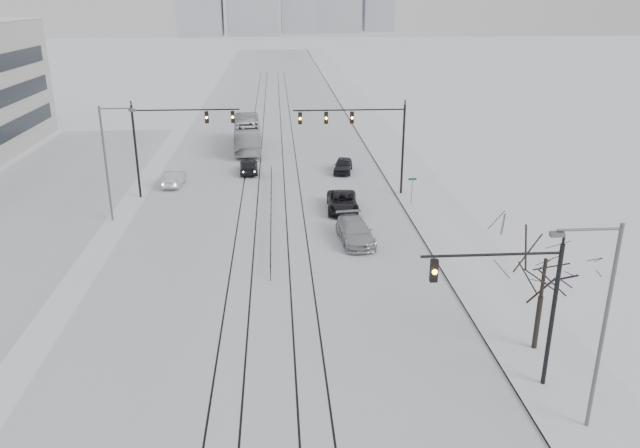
{
  "coord_description": "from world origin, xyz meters",
  "views": [
    {
      "loc": [
        0.58,
        -17.3,
        16.79
      ],
      "look_at": [
        3.18,
        19.35,
        3.2
      ],
      "focal_mm": 35.0,
      "sensor_mm": 36.0,
      "label": 1
    }
  ],
  "objects_px": {
    "sedan_sb_outer": "(174,178)",
    "sedan_nb_front": "(342,202)",
    "sedan_nb_right": "(355,232)",
    "sedan_sb_inner": "(249,166)",
    "traffic_mast_near": "(519,298)",
    "box_truck": "(247,134)",
    "sedan_nb_far": "(343,165)",
    "bare_tree": "(545,269)"
  },
  "relations": [
    {
      "from": "sedan_sb_outer",
      "to": "sedan_nb_front",
      "type": "relative_size",
      "value": 0.8
    },
    {
      "from": "sedan_sb_outer",
      "to": "sedan_nb_far",
      "type": "bearing_deg",
      "value": -163.4
    },
    {
      "from": "sedan_sb_inner",
      "to": "sedan_nb_front",
      "type": "bearing_deg",
      "value": 121.41
    },
    {
      "from": "bare_tree",
      "to": "sedan_nb_far",
      "type": "distance_m",
      "value": 34.45
    },
    {
      "from": "traffic_mast_near",
      "to": "box_truck",
      "type": "relative_size",
      "value": 0.57
    },
    {
      "from": "traffic_mast_near",
      "to": "box_truck",
      "type": "xyz_separation_m",
      "value": [
        -13.55,
        47.57,
        -2.87
      ]
    },
    {
      "from": "traffic_mast_near",
      "to": "sedan_sb_outer",
      "type": "relative_size",
      "value": 1.64
    },
    {
      "from": "sedan_sb_inner",
      "to": "box_truck",
      "type": "height_order",
      "value": "box_truck"
    },
    {
      "from": "sedan_sb_inner",
      "to": "sedan_sb_outer",
      "type": "bearing_deg",
      "value": 27.62
    },
    {
      "from": "sedan_nb_front",
      "to": "box_truck",
      "type": "bearing_deg",
      "value": 113.9
    },
    {
      "from": "sedan_nb_front",
      "to": "box_truck",
      "type": "relative_size",
      "value": 0.44
    },
    {
      "from": "sedan_nb_right",
      "to": "sedan_sb_inner",
      "type": "bearing_deg",
      "value": 108.86
    },
    {
      "from": "bare_tree",
      "to": "sedan_nb_far",
      "type": "height_order",
      "value": "bare_tree"
    },
    {
      "from": "sedan_nb_right",
      "to": "box_truck",
      "type": "height_order",
      "value": "box_truck"
    },
    {
      "from": "sedan_nb_far",
      "to": "box_truck",
      "type": "height_order",
      "value": "box_truck"
    },
    {
      "from": "box_truck",
      "to": "sedan_nb_right",
      "type": "bearing_deg",
      "value": 103.86
    },
    {
      "from": "sedan_sb_outer",
      "to": "sedan_nb_right",
      "type": "relative_size",
      "value": 0.78
    },
    {
      "from": "sedan_nb_far",
      "to": "box_truck",
      "type": "distance_m",
      "value": 14.73
    },
    {
      "from": "sedan_sb_inner",
      "to": "sedan_nb_right",
      "type": "xyz_separation_m",
      "value": [
        8.29,
        -19.07,
        0.04
      ]
    },
    {
      "from": "traffic_mast_near",
      "to": "bare_tree",
      "type": "xyz_separation_m",
      "value": [
        2.41,
        3.0,
        -0.07
      ]
    },
    {
      "from": "sedan_nb_front",
      "to": "sedan_sb_inner",
      "type": "bearing_deg",
      "value": 126.71
    },
    {
      "from": "sedan_sb_inner",
      "to": "sedan_nb_right",
      "type": "height_order",
      "value": "sedan_nb_right"
    },
    {
      "from": "traffic_mast_near",
      "to": "sedan_nb_front",
      "type": "bearing_deg",
      "value": 101.18
    },
    {
      "from": "bare_tree",
      "to": "box_truck",
      "type": "xyz_separation_m",
      "value": [
        -15.96,
        44.57,
        -2.79
      ]
    },
    {
      "from": "sedan_sb_inner",
      "to": "box_truck",
      "type": "relative_size",
      "value": 0.36
    },
    {
      "from": "sedan_sb_inner",
      "to": "sedan_nb_right",
      "type": "relative_size",
      "value": 0.81
    },
    {
      "from": "sedan_nb_far",
      "to": "sedan_nb_front",
      "type": "bearing_deg",
      "value": -85.54
    },
    {
      "from": "sedan_nb_front",
      "to": "sedan_nb_right",
      "type": "distance_m",
      "value": 6.94
    },
    {
      "from": "traffic_mast_near",
      "to": "box_truck",
      "type": "distance_m",
      "value": 49.55
    },
    {
      "from": "traffic_mast_near",
      "to": "sedan_nb_front",
      "type": "height_order",
      "value": "traffic_mast_near"
    },
    {
      "from": "traffic_mast_near",
      "to": "sedan_sb_outer",
      "type": "xyz_separation_m",
      "value": [
        -19.8,
        33.27,
        -3.86
      ]
    },
    {
      "from": "sedan_nb_far",
      "to": "sedan_nb_right",
      "type": "bearing_deg",
      "value": -82.58
    },
    {
      "from": "bare_tree",
      "to": "sedan_nb_front",
      "type": "xyz_separation_m",
      "value": [
        -7.36,
        22.03,
        -3.75
      ]
    },
    {
      "from": "bare_tree",
      "to": "sedan_sb_outer",
      "type": "xyz_separation_m",
      "value": [
        -22.21,
        30.26,
        -3.79
      ]
    },
    {
      "from": "sedan_sb_outer",
      "to": "box_truck",
      "type": "distance_m",
      "value": 15.64
    },
    {
      "from": "bare_tree",
      "to": "sedan_sb_inner",
      "type": "xyz_separation_m",
      "value": [
        -15.44,
        34.16,
        -3.73
      ]
    },
    {
      "from": "traffic_mast_near",
      "to": "sedan_nb_right",
      "type": "xyz_separation_m",
      "value": [
        -4.75,
        18.1,
        -3.77
      ]
    },
    {
      "from": "sedan_nb_front",
      "to": "sedan_nb_right",
      "type": "xyz_separation_m",
      "value": [
        0.2,
        -6.94,
        0.05
      ]
    },
    {
      "from": "sedan_sb_outer",
      "to": "sedan_sb_inner",
      "type": "bearing_deg",
      "value": -145.52
    },
    {
      "from": "sedan_sb_outer",
      "to": "box_truck",
      "type": "height_order",
      "value": "box_truck"
    },
    {
      "from": "bare_tree",
      "to": "sedan_nb_front",
      "type": "distance_m",
      "value": 23.53
    },
    {
      "from": "sedan_sb_inner",
      "to": "sedan_nb_far",
      "type": "xyz_separation_m",
      "value": [
        9.39,
        -0.45,
        -0.04
      ]
    }
  ]
}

